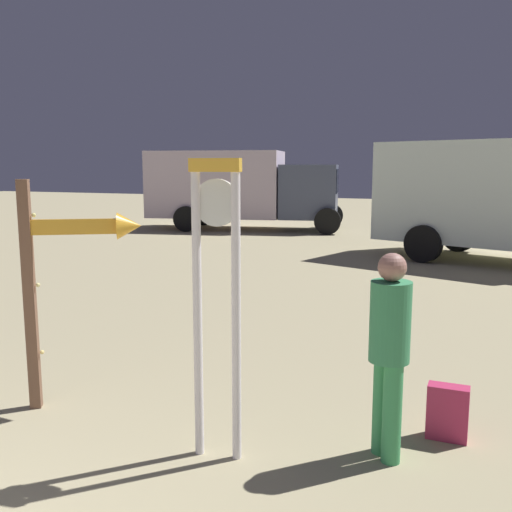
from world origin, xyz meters
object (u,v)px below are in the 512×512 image
object	(u,v)px
standing_clock	(217,284)
backpack	(448,413)
box_truck_far	(238,187)
person_near_clock	(389,346)
arrow_sign	(70,262)
box_truck_near	(511,196)

from	to	relation	value
standing_clock	backpack	size ratio (longest dim) A/B	4.99
standing_clock	box_truck_far	size ratio (longest dim) A/B	0.32
person_near_clock	backpack	size ratio (longest dim) A/B	3.50
standing_clock	arrow_sign	xyz separation A→B (m)	(-1.69, 0.35, 0.00)
person_near_clock	box_truck_near	distance (m)	10.43
standing_clock	arrow_sign	distance (m)	1.73
backpack	box_truck_far	distance (m)	16.61
standing_clock	box_truck_near	size ratio (longest dim) A/B	0.34
standing_clock	box_truck_near	xyz separation A→B (m)	(2.29, 10.84, 0.21)
backpack	box_truck_near	size ratio (longest dim) A/B	0.07
box_truck_near	box_truck_far	world-z (taller)	box_truck_near
arrow_sign	box_truck_far	bearing A→B (deg)	108.64
arrow_sign	person_near_clock	world-z (taller)	arrow_sign
backpack	arrow_sign	bearing A→B (deg)	-169.15
arrow_sign	backpack	xyz separation A→B (m)	(3.35, 0.64, -1.16)
standing_clock	backpack	distance (m)	2.25
standing_clock	box_truck_far	distance (m)	16.69
box_truck_far	person_near_clock	bearing A→B (deg)	-61.71
backpack	standing_clock	bearing A→B (deg)	-149.04
box_truck_far	backpack	bearing A→B (deg)	-59.59
person_near_clock	box_truck_near	bearing A→B (deg)	84.15
box_truck_near	arrow_sign	bearing A→B (deg)	-110.82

